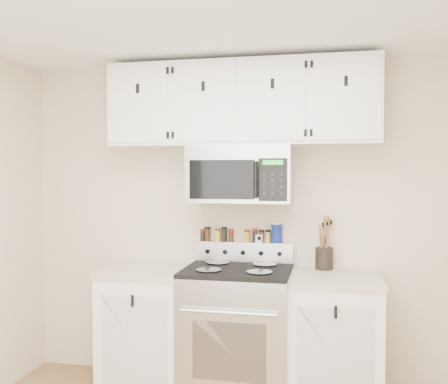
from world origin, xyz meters
name	(u,v)px	position (x,y,z in m)	size (l,w,h in m)	color
back_wall	(245,222)	(0.00, 1.75, 1.25)	(3.50, 0.01, 2.50)	#C4B393
range	(238,331)	(0.00, 1.43, 0.49)	(0.76, 0.65, 1.10)	#B7B7BA
base_cabinet_left	(149,328)	(-0.69, 1.45, 0.46)	(0.64, 0.62, 0.92)	white
base_cabinet_right	(335,340)	(0.69, 1.45, 0.46)	(0.64, 0.62, 0.92)	white
microwave	(241,174)	(0.00, 1.55, 1.63)	(0.76, 0.44, 0.42)	#9E9EA3
upper_cabinets	(241,104)	(0.00, 1.58, 2.15)	(2.00, 0.35, 0.62)	white
utensil_crock	(324,256)	(0.61, 1.66, 1.02)	(0.13, 0.13, 0.38)	black
kitchen_timer	(260,238)	(0.12, 1.71, 1.13)	(0.05, 0.04, 0.06)	silver
salt_canister	(277,233)	(0.25, 1.71, 1.18)	(0.09, 0.09, 0.16)	navy
spice_jar_0	(203,235)	(-0.33, 1.71, 1.15)	(0.04, 0.04, 0.09)	black
spice_jar_1	(207,234)	(-0.29, 1.71, 1.16)	(0.05, 0.05, 0.11)	#3B210E
spice_jar_2	(218,235)	(-0.21, 1.71, 1.15)	(0.04, 0.04, 0.10)	gold
spice_jar_3	(224,234)	(-0.16, 1.71, 1.16)	(0.05, 0.05, 0.11)	black
spice_jar_4	(231,235)	(-0.10, 1.71, 1.15)	(0.04, 0.04, 0.10)	#391F0D
spice_jar_5	(247,236)	(0.02, 1.71, 1.15)	(0.04, 0.04, 0.10)	orange
spice_jar_6	(255,235)	(0.08, 1.71, 1.15)	(0.04, 0.04, 0.10)	black
spice_jar_7	(261,236)	(0.14, 1.71, 1.15)	(0.04, 0.04, 0.10)	#462510
spice_jar_8	(268,236)	(0.19, 1.71, 1.15)	(0.04, 0.04, 0.10)	yellow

